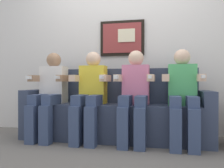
{
  "coord_description": "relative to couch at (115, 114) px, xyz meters",
  "views": [
    {
      "loc": [
        0.63,
        -2.69,
        0.72
      ],
      "look_at": [
        0.0,
        0.15,
        0.7
      ],
      "focal_mm": 38.99,
      "sensor_mm": 36.0,
      "label": 1
    }
  ],
  "objects": [
    {
      "name": "person_left_center",
      "position": [
        -0.27,
        -0.17,
        0.29
      ],
      "size": [
        0.46,
        0.56,
        1.11
      ],
      "color": "yellow",
      "rests_on": "ground_plane"
    },
    {
      "name": "person_rightmost",
      "position": [
        0.82,
        -0.17,
        0.29
      ],
      "size": [
        0.46,
        0.56,
        1.11
      ],
      "color": "#4CB266",
      "rests_on": "ground_plane"
    },
    {
      "name": "person_leftmost",
      "position": [
        -0.82,
        -0.17,
        0.29
      ],
      "size": [
        0.46,
        0.56,
        1.11
      ],
      "color": "white",
      "rests_on": "ground_plane"
    },
    {
      "name": "couch",
      "position": [
        0.0,
        0.0,
        0.0
      ],
      "size": [
        2.33,
        0.58,
        0.9
      ],
      "color": "#333D56",
      "rests_on": "ground_plane"
    },
    {
      "name": "back_wall_assembly",
      "position": [
        0.0,
        0.44,
        0.99
      ],
      "size": [
        4.73,
        0.1,
        2.6
      ],
      "color": "silver",
      "rests_on": "ground_plane"
    },
    {
      "name": "person_right_center",
      "position": [
        0.27,
        -0.17,
        0.29
      ],
      "size": [
        0.46,
        0.56,
        1.11
      ],
      "color": "pink",
      "rests_on": "ground_plane"
    },
    {
      "name": "ground_plane",
      "position": [
        0.0,
        -0.33,
        -0.31
      ],
      "size": [
        6.15,
        6.15,
        0.0
      ],
      "primitive_type": "plane",
      "color": "#66605B"
    }
  ]
}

